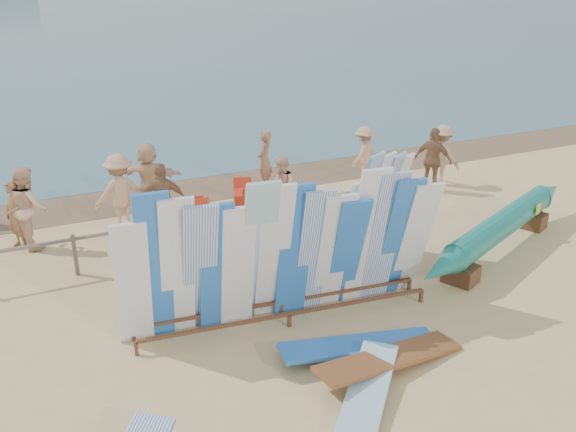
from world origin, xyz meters
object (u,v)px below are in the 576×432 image
stroller (243,206)px  beachgoer_10 (433,160)px  flat_board_d (360,352)px  beachgoer_7 (265,160)px  side_surfboard_rack (371,214)px  vendor_table (349,272)px  flat_board_c (390,368)px  flat_board_b (364,411)px  main_surfboard_rack (285,257)px  beachgoer_3 (120,193)px  beachgoer_extra_0 (442,155)px  beachgoer_9 (364,154)px  beachgoer_4 (163,201)px  beachgoer_8 (281,188)px  outrigger_canoe (502,226)px  beach_chair_left (198,221)px  beach_chair_right (203,225)px  beachgoer_5 (149,176)px  beachgoer_1 (15,215)px  beachgoer_2 (28,207)px

stroller → beachgoer_10: (5.65, -0.12, 0.49)m
flat_board_d → beachgoer_7: beachgoer_7 is taller
side_surfboard_rack → beachgoer_10: side_surfboard_rack is taller
vendor_table → flat_board_c: 2.62m
flat_board_b → main_surfboard_rack: bearing=132.8°
main_surfboard_rack → beachgoer_7: main_surfboard_rack is taller
side_surfboard_rack → beachgoer_7: 5.57m
side_surfboard_rack → stroller: 3.82m
stroller → beachgoer_7: bearing=73.9°
side_surfboard_rack → beachgoer_3: (-4.28, 4.19, -0.24)m
beachgoer_extra_0 → beachgoer_9: size_ratio=1.07×
beachgoer_4 → beachgoer_8: 2.98m
outrigger_canoe → beachgoer_8: (-3.51, 3.94, 0.17)m
flat_board_d → beach_chair_left: size_ratio=3.45×
flat_board_b → beachgoer_7: 9.81m
vendor_table → beachgoer_4: beachgoer_4 is taller
beach_chair_right → beachgoer_9: beachgoer_9 is taller
flat_board_c → beachgoer_4: (-1.87, 6.49, 0.91)m
beachgoer_5 → outrigger_canoe: bearing=171.4°
stroller → beachgoer_8: (0.97, -0.15, 0.37)m
flat_board_c → beachgoer_3: 7.91m
side_surfboard_rack → flat_board_c: side_surfboard_rack is taller
flat_board_c → beachgoer_extra_0: size_ratio=1.53×
beachgoer_10 → beachgoer_9: (-1.25, 1.62, -0.09)m
beachgoer_1 → flat_board_b: bearing=-0.3°
side_surfboard_rack → outrigger_canoe: 3.13m
beachgoer_8 → beach_chair_right: bearing=-65.3°
beachgoer_10 → outrigger_canoe: bearing=132.0°
side_surfboard_rack → stroller: (-1.47, 3.44, -0.76)m
vendor_table → beachgoer_10: beachgoer_10 is taller
flat_board_c → beachgoer_2: bearing=24.7°
beachgoer_10 → beachgoer_9: bearing=6.2°
beachgoer_1 → vendor_table: bearing=22.3°
beachgoer_9 → flat_board_c: bearing=32.1°
vendor_table → beachgoer_10: bearing=38.3°
beachgoer_extra_0 → beachgoer_10: beachgoer_10 is taller
vendor_table → beachgoer_1: 7.53m
beachgoer_9 → beachgoer_1: (-9.53, -0.75, -0.03)m
vendor_table → stroller: size_ratio=1.05×
side_surfboard_rack → beachgoer_4: size_ratio=1.45×
beachgoer_4 → beachgoer_2: bearing=-3.1°
beach_chair_left → stroller: stroller is taller
beachgoer_1 → beachgoer_5: bearing=82.2°
vendor_table → beachgoer_9: bearing=55.9°
outrigger_canoe → beach_chair_right: bearing=123.1°
beachgoer_2 → beachgoer_5: bearing=-82.4°
beachgoer_7 → beachgoer_2: beachgoer_2 is taller
beachgoer_2 → flat_board_d: bearing=-160.5°
vendor_table → beachgoer_extra_0: size_ratio=0.63×
beachgoer_extra_0 → beachgoer_4: beachgoer_4 is taller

